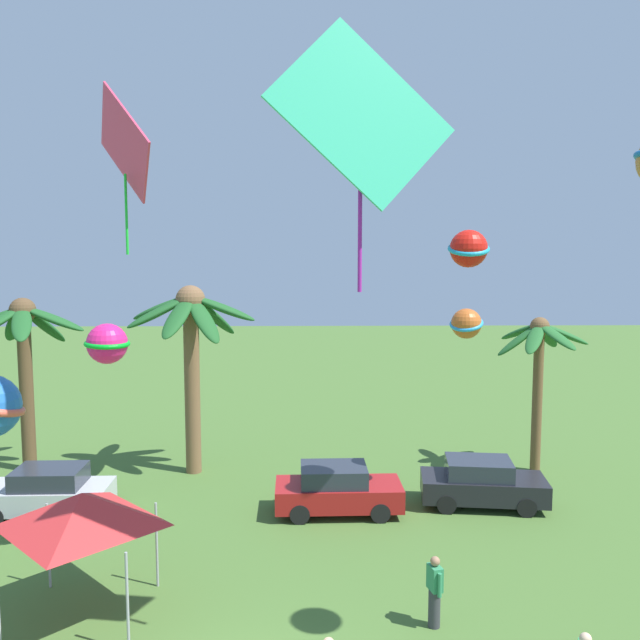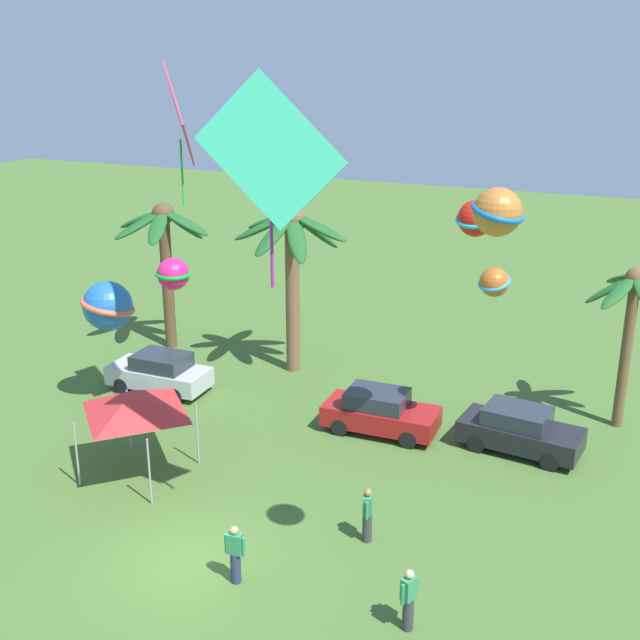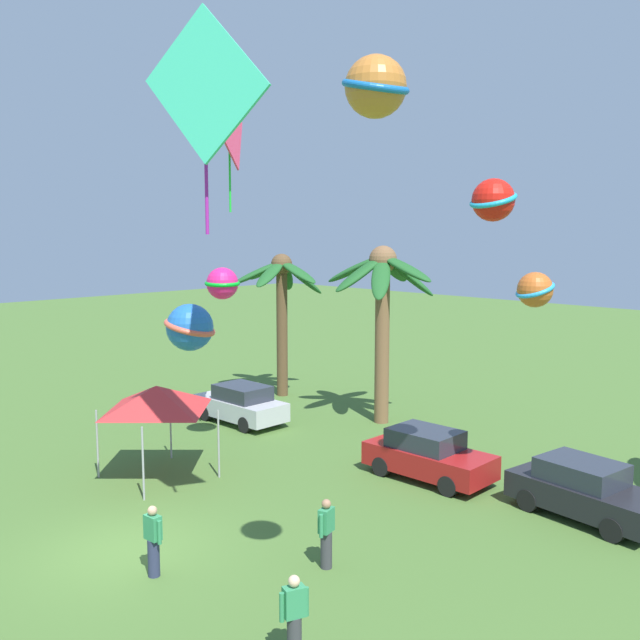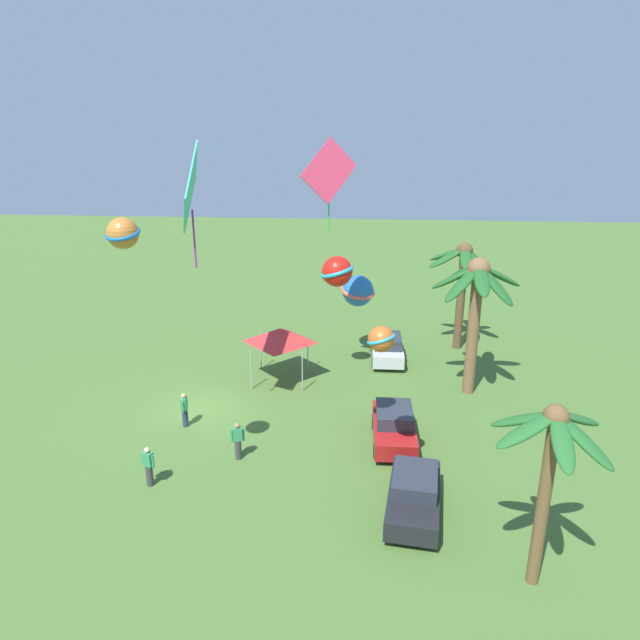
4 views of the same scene
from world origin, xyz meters
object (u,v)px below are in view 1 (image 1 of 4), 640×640
at_px(kite_ball_2, 466,324).
at_px(spectator_1, 435,591).
at_px(palm_tree_1, 190,333).
at_px(parked_car_2, 482,483).
at_px(kite_diamond_1, 124,145).
at_px(palm_tree_2, 23,341).
at_px(parked_car_0, 337,490).
at_px(parked_car_1, 47,492).
at_px(palm_tree_0, 539,354).
at_px(kite_diamond_5, 361,118).
at_px(festival_tent, 82,510).
at_px(kite_ball_0, 469,249).
at_px(kite_ball_4, 107,344).

bearing_deg(kite_ball_2, spectator_1, -109.09).
height_order(palm_tree_1, parked_car_2, palm_tree_1).
bearing_deg(kite_diamond_1, palm_tree_2, 128.74).
bearing_deg(kite_diamond_1, parked_car_2, 20.04).
xyz_separation_m(parked_car_0, parked_car_1, (-8.94, -0.03, 0.00)).
relative_size(parked_car_0, parked_car_1, 1.00).
xyz_separation_m(palm_tree_0, kite_ball_2, (-3.80, -4.51, 1.62)).
bearing_deg(kite_diamond_5, palm_tree_1, 113.47).
distance_m(palm_tree_0, festival_tent, 16.48).
distance_m(kite_diamond_1, kite_ball_2, 10.51).
height_order(spectator_1, kite_ball_0, kite_ball_0).
height_order(festival_tent, kite_diamond_5, kite_diamond_5).
xyz_separation_m(palm_tree_1, kite_ball_4, (-0.87, -6.94, 0.59)).
height_order(palm_tree_1, parked_car_0, palm_tree_1).
height_order(palm_tree_0, spectator_1, palm_tree_0).
relative_size(parked_car_0, kite_ball_2, 3.05).
bearing_deg(palm_tree_1, spectator_1, -55.49).
distance_m(spectator_1, festival_tent, 7.89).
distance_m(festival_tent, kite_ball_2, 11.34).
height_order(parked_car_2, kite_ball_0, kite_ball_0).
bearing_deg(palm_tree_2, spectator_1, -38.51).
distance_m(kite_ball_4, kite_diamond_5, 9.08).
bearing_deg(kite_ball_0, kite_ball_4, -175.22).
bearing_deg(kite_diamond_5, kite_ball_4, 140.65).
bearing_deg(kite_ball_2, palm_tree_2, 161.67).
relative_size(parked_car_0, kite_diamond_5, 0.82).
bearing_deg(kite_ball_0, kite_ball_2, 76.74).
relative_size(parked_car_1, kite_ball_4, 2.47).
bearing_deg(kite_diamond_5, kite_diamond_1, 138.23).
height_order(palm_tree_2, spectator_1, palm_tree_2).
height_order(parked_car_0, festival_tent, festival_tent).
bearing_deg(palm_tree_1, kite_diamond_5, -66.53).
relative_size(palm_tree_2, parked_car_0, 1.64).
bearing_deg(palm_tree_0, kite_diamond_1, -151.88).
xyz_separation_m(parked_car_2, festival_tent, (-10.52, -6.19, 1.72)).
xyz_separation_m(kite_ball_0, kite_diamond_5, (-3.35, -5.73, 2.24)).
height_order(parked_car_2, kite_diamond_1, kite_diamond_1).
bearing_deg(festival_tent, parked_car_0, 44.09).
bearing_deg(kite_diamond_1, kite_diamond_5, -41.77).
relative_size(kite_ball_0, kite_ball_4, 0.78).
xyz_separation_m(spectator_1, kite_diamond_1, (-7.22, 3.08, 9.88)).
bearing_deg(palm_tree_0, parked_car_1, -167.10).
height_order(spectator_1, kite_diamond_5, kite_diamond_5).
relative_size(palm_tree_0, parked_car_0, 1.46).
bearing_deg(kite_ball_4, kite_ball_0, 4.78).
relative_size(parked_car_0, kite_diamond_1, 0.94).
distance_m(parked_car_1, kite_ball_4, 6.56).
bearing_deg(parked_car_0, parked_car_2, 6.18).
bearing_deg(kite_ball_0, kite_diamond_1, -174.18).
height_order(kite_ball_0, kite_ball_4, kite_ball_0).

